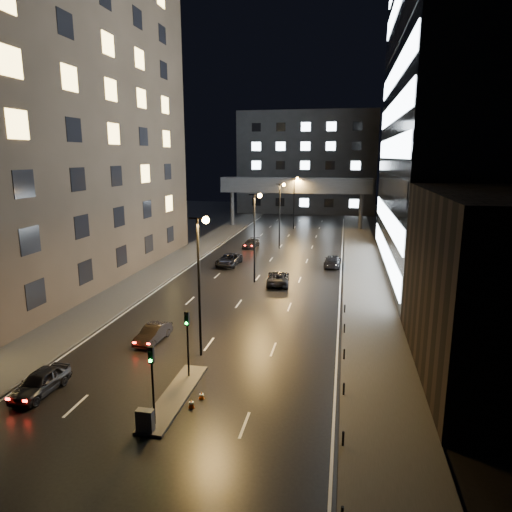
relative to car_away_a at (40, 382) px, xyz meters
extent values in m
plane|color=black|center=(7.89, 39.08, -0.73)|extent=(160.00, 160.00, 0.00)
cube|color=#383533|center=(-4.61, 34.08, -0.65)|extent=(5.00, 110.00, 0.15)
cube|color=#383533|center=(20.39, 34.08, -0.65)|extent=(5.00, 110.00, 0.15)
cube|color=#2D2319|center=(-14.61, 23.08, 19.27)|extent=(15.00, 48.00, 40.00)
cube|color=black|center=(27.89, 8.08, 5.27)|extent=(10.00, 18.00, 12.00)
cube|color=black|center=(32.89, 35.08, 21.77)|extent=(20.00, 36.00, 45.00)
cube|color=#333335|center=(7.89, 97.08, 11.77)|extent=(34.00, 14.00, 25.00)
cube|color=#333335|center=(7.89, 69.08, 7.77)|extent=(30.00, 3.00, 3.00)
cylinder|color=#333335|center=(-5.11, 69.08, 2.77)|extent=(0.80, 0.80, 7.00)
cylinder|color=#333335|center=(20.89, 69.08, 2.77)|extent=(0.80, 0.80, 7.00)
cube|color=#383533|center=(8.19, 1.08, -0.65)|extent=(1.60, 8.00, 0.15)
cylinder|color=black|center=(8.19, 3.58, 1.17)|extent=(0.12, 0.12, 3.50)
cube|color=black|center=(8.19, 3.58, 3.37)|extent=(0.28, 0.22, 0.90)
sphere|color=#0CFF33|center=(8.19, 3.44, 3.09)|extent=(0.18, 0.18, 0.18)
cylinder|color=black|center=(8.19, -1.92, 1.17)|extent=(0.12, 0.12, 3.50)
cube|color=black|center=(8.19, -1.92, 3.37)|extent=(0.28, 0.22, 0.90)
sphere|color=#0CFF33|center=(8.19, -2.06, 3.09)|extent=(0.18, 0.18, 0.18)
cylinder|color=black|center=(18.09, -1.92, -0.28)|extent=(0.12, 0.12, 0.90)
cylinder|color=black|center=(18.09, 3.08, -0.28)|extent=(0.12, 0.12, 0.90)
cylinder|color=black|center=(18.09, 8.08, -0.28)|extent=(0.12, 0.12, 0.90)
cylinder|color=black|center=(18.09, 13.08, -0.28)|extent=(0.12, 0.12, 0.90)
cylinder|color=black|center=(18.09, 18.08, -0.28)|extent=(0.12, 0.12, 0.90)
cylinder|color=black|center=(7.89, 7.08, 4.27)|extent=(0.18, 0.18, 10.00)
cylinder|color=black|center=(7.89, 7.08, 9.27)|extent=(1.20, 0.12, 0.12)
sphere|color=#FF9E38|center=(8.49, 7.08, 9.17)|extent=(0.50, 0.50, 0.50)
cylinder|color=black|center=(7.89, 27.08, 4.27)|extent=(0.18, 0.18, 10.00)
cylinder|color=black|center=(7.89, 27.08, 9.27)|extent=(1.20, 0.12, 0.12)
sphere|color=#FF9E38|center=(8.49, 27.08, 9.17)|extent=(0.50, 0.50, 0.50)
cylinder|color=black|center=(7.89, 47.08, 4.27)|extent=(0.18, 0.18, 10.00)
cylinder|color=black|center=(7.89, 47.08, 9.27)|extent=(1.20, 0.12, 0.12)
sphere|color=#FF9E38|center=(8.49, 47.08, 9.17)|extent=(0.50, 0.50, 0.50)
cylinder|color=black|center=(7.89, 67.08, 4.27)|extent=(0.18, 0.18, 10.00)
cylinder|color=black|center=(7.89, 67.08, 9.27)|extent=(1.20, 0.12, 0.12)
sphere|color=#FF9E38|center=(8.49, 67.08, 9.17)|extent=(0.50, 0.50, 0.50)
imported|color=black|center=(0.00, 0.00, 0.00)|extent=(1.95, 4.37, 1.46)
imported|color=black|center=(3.47, 8.79, -0.07)|extent=(1.79, 4.12, 1.32)
imported|color=black|center=(2.99, 34.43, 0.04)|extent=(2.70, 5.62, 1.55)
imported|color=black|center=(3.43, 46.90, -0.07)|extent=(2.29, 4.73, 1.33)
imported|color=black|center=(10.67, 26.80, 0.00)|extent=(2.94, 5.47, 1.46)
imported|color=black|center=(16.46, 36.54, 0.02)|extent=(2.31, 5.22, 1.49)
cube|color=#4F4F52|center=(7.99, -2.62, 0.01)|extent=(0.90, 0.45, 1.18)
cone|color=#EA4D0C|center=(9.52, 0.19, -0.48)|extent=(0.45, 0.45, 0.51)
cone|color=orange|center=(9.79, 1.25, -0.51)|extent=(0.38, 0.38, 0.45)
camera|label=1|loc=(17.69, -22.38, 13.39)|focal=32.00mm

